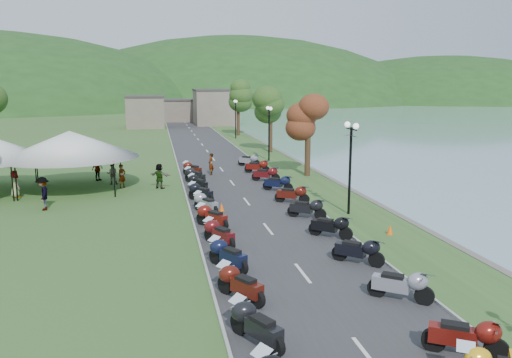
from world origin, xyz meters
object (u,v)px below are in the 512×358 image
pedestrian_a (123,188)px  pedestrian_b (113,184)px  vendor_tent_main (71,160)px  pedestrian_c (44,210)px

pedestrian_a → pedestrian_b: (-0.76, 1.38, 0.00)m
pedestrian_a → pedestrian_b: pedestrian_a is taller
vendor_tent_main → pedestrian_b: (2.52, 1.28, -2.00)m
pedestrian_a → pedestrian_b: bearing=77.2°
vendor_tent_main → pedestrian_a: 3.84m
vendor_tent_main → pedestrian_a: size_ratio=3.64×
pedestrian_b → pedestrian_c: (-3.23, -6.96, 0.00)m
pedestrian_b → pedestrian_c: size_ratio=0.81×
pedestrian_b → pedestrian_c: bearing=63.5°
pedestrian_b → pedestrian_c: pedestrian_c is taller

